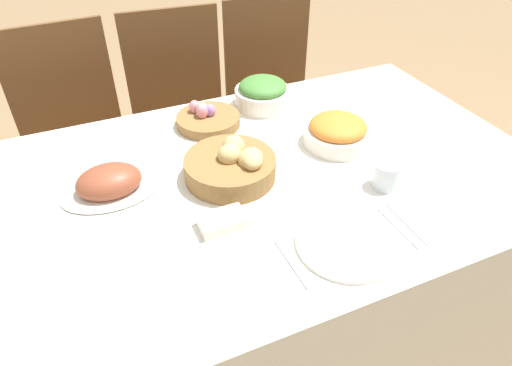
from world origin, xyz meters
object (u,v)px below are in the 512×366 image
at_px(bread_basket, 232,165).
at_px(carrot_bowl, 337,132).
at_px(knife, 398,227).
at_px(ham_platter, 109,183).
at_px(chair_far_left, 78,139).
at_px(fork, 291,263).
at_px(spoon, 408,224).
at_px(green_salad_bowl, 263,93).
at_px(drinking_cup, 386,175).
at_px(egg_basket, 207,118).
at_px(chair_far_right, 276,98).
at_px(butter_dish, 222,222).
at_px(chair_far_center, 183,117).
at_px(dinner_plate, 347,243).

height_order(bread_basket, carrot_bowl, bread_basket).
bearing_deg(knife, ham_platter, 144.62).
bearing_deg(chair_far_left, fork, -74.63).
bearing_deg(fork, carrot_bowl, 46.83).
xyz_separation_m(bread_basket, fork, (0.00, -0.37, -0.04)).
bearing_deg(fork, spoon, -0.78).
height_order(green_salad_bowl, drinking_cup, green_salad_bowl).
bearing_deg(fork, egg_basket, 87.04).
bearing_deg(egg_basket, chair_far_right, 44.36).
height_order(fork, spoon, same).
distance_m(chair_far_right, bread_basket, 0.99).
bearing_deg(ham_platter, spoon, -33.37).
bearing_deg(green_salad_bowl, egg_basket, -167.51).
height_order(chair_far_right, butter_dish, chair_far_right).
distance_m(ham_platter, fork, 0.55).
height_order(chair_far_center, spoon, chair_far_center).
bearing_deg(chair_far_left, butter_dish, -76.75).
relative_size(egg_basket, drinking_cup, 2.84).
bearing_deg(butter_dish, spoon, -22.76).
xyz_separation_m(chair_far_right, egg_basket, (-0.49, -0.48, 0.26)).
bearing_deg(bread_basket, carrot_bowl, 5.08).
relative_size(chair_far_right, dinner_plate, 3.88).
bearing_deg(chair_far_right, green_salad_bowl, -120.09).
xyz_separation_m(green_salad_bowl, fork, (-0.25, -0.72, -0.05)).
bearing_deg(knife, carrot_bowl, 80.14).
bearing_deg(chair_far_center, carrot_bowl, -63.36).
bearing_deg(egg_basket, knife, -67.83).
xyz_separation_m(spoon, drinking_cup, (0.04, 0.15, 0.04)).
height_order(chair_far_left, bread_basket, chair_far_left).
xyz_separation_m(carrot_bowl, spoon, (-0.03, -0.40, -0.04)).
bearing_deg(dinner_plate, chair_far_center, 94.56).
height_order(chair_far_center, chair_far_right, same).
height_order(chair_far_left, carrot_bowl, chair_far_left).
height_order(ham_platter, green_salad_bowl, green_salad_bowl).
bearing_deg(drinking_cup, bread_basket, 150.62).
relative_size(chair_far_center, egg_basket, 4.54).
xyz_separation_m(carrot_bowl, knife, (-0.06, -0.40, -0.04)).
relative_size(bread_basket, spoon, 1.59).
bearing_deg(drinking_cup, green_salad_bowl, 101.75).
xyz_separation_m(egg_basket, butter_dish, (-0.13, -0.49, -0.01)).
relative_size(egg_basket, butter_dish, 1.80).
bearing_deg(carrot_bowl, knife, -99.07).
height_order(ham_platter, spoon, ham_platter).
bearing_deg(chair_far_center, egg_basket, -89.11).
bearing_deg(green_salad_bowl, carrot_bowl, -71.23).
xyz_separation_m(chair_far_center, bread_basket, (-0.06, -0.79, 0.27)).
distance_m(chair_far_right, drinking_cup, 1.05).
xyz_separation_m(chair_far_right, carrot_bowl, (-0.16, -0.76, 0.27)).
relative_size(ham_platter, butter_dish, 2.29).
height_order(egg_basket, fork, egg_basket).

